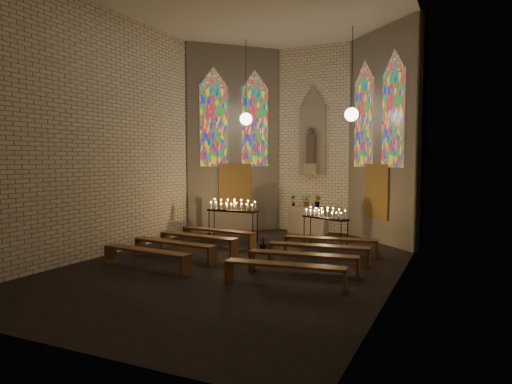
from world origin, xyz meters
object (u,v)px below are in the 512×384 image
(altar, at_px, (308,220))
(votive_stand_right, at_px, (325,215))
(aisle_flower_pot, at_px, (263,243))
(votive_stand_left, at_px, (233,208))

(altar, height_order, votive_stand_right, votive_stand_right)
(aisle_flower_pot, xyz_separation_m, votive_stand_left, (-1.60, 1.06, 0.91))
(altar, relative_size, votive_stand_left, 0.78)
(votive_stand_right, bearing_deg, votive_stand_left, -151.64)
(aisle_flower_pot, bearing_deg, altar, 87.13)
(altar, bearing_deg, votive_stand_left, -124.41)
(votive_stand_left, distance_m, votive_stand_right, 3.16)
(votive_stand_left, bearing_deg, votive_stand_right, 4.76)
(votive_stand_right, bearing_deg, altar, 144.35)
(votive_stand_left, xyz_separation_m, votive_stand_right, (3.15, 0.20, -0.11))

